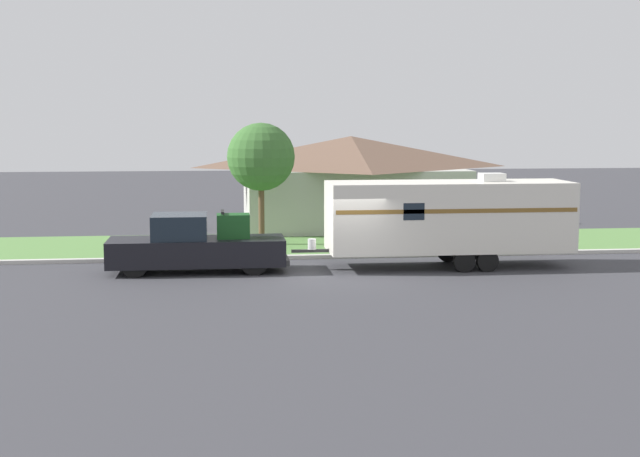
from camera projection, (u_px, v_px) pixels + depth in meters
ground_plane at (349, 276)px, 28.94m from camera, size 120.00×120.00×0.00m
curb_strip at (333, 256)px, 32.63m from camera, size 80.00×0.30×0.14m
lawn_strip at (322, 244)px, 36.24m from camera, size 80.00×7.00×0.03m
house_across_street at (351, 179)px, 42.36m from camera, size 10.75×8.50×4.26m
pickup_truck at (196, 246)px, 29.62m from camera, size 5.95×2.00×2.04m
travel_trailer at (449, 216)px, 30.50m from camera, size 9.57×2.46×3.23m
mailbox at (355, 225)px, 33.67m from camera, size 0.48×0.20×1.41m
tree_in_yard at (261, 157)px, 35.67m from camera, size 2.73×2.73×4.93m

